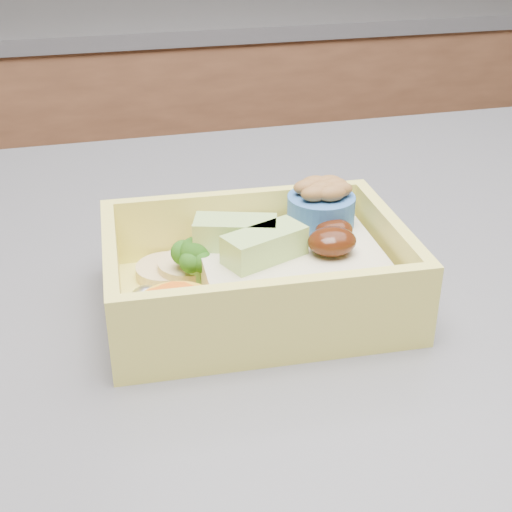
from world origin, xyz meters
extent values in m
cube|color=brown|center=(0.00, 1.20, 0.45)|extent=(3.20, 0.60, 0.90)
cube|color=#323236|center=(0.00, 1.20, 0.92)|extent=(3.20, 0.62, 0.03)
cube|color=#EBE061|center=(-0.20, -0.07, 0.92)|extent=(0.21, 0.16, 0.01)
cube|color=#EBE061|center=(-0.19, 0.00, 0.95)|extent=(0.20, 0.02, 0.05)
cube|color=#EBE061|center=(-0.20, -0.13, 0.95)|extent=(0.20, 0.02, 0.05)
cube|color=#EBE061|center=(-0.10, -0.07, 0.95)|extent=(0.02, 0.13, 0.05)
cube|color=#EBE061|center=(-0.29, -0.06, 0.95)|extent=(0.02, 0.13, 0.05)
cube|color=#C1B488|center=(-0.17, -0.07, 0.94)|extent=(0.13, 0.12, 0.03)
ellipsoid|color=#381608|center=(-0.15, -0.08, 0.97)|extent=(0.03, 0.03, 0.02)
ellipsoid|color=#381608|center=(-0.14, -0.06, 0.97)|extent=(0.03, 0.02, 0.01)
cube|color=#A9D56F|center=(-0.19, -0.07, 0.97)|extent=(0.06, 0.04, 0.02)
cube|color=#A9D56F|center=(-0.21, -0.05, 0.97)|extent=(0.06, 0.04, 0.02)
cylinder|color=#75B561|center=(-0.23, -0.05, 0.94)|extent=(0.01, 0.01, 0.02)
sphere|color=#265E15|center=(-0.23, -0.05, 0.96)|extent=(0.02, 0.02, 0.02)
sphere|color=#265E15|center=(-0.22, -0.04, 0.96)|extent=(0.02, 0.02, 0.02)
sphere|color=#265E15|center=(-0.24, -0.04, 0.96)|extent=(0.02, 0.02, 0.02)
sphere|color=#265E15|center=(-0.23, -0.06, 0.95)|extent=(0.02, 0.02, 0.02)
sphere|color=#265E15|center=(-0.24, -0.05, 0.95)|extent=(0.02, 0.02, 0.02)
sphere|color=#265E15|center=(-0.23, -0.04, 0.95)|extent=(0.02, 0.02, 0.02)
cylinder|color=gold|center=(-0.25, -0.10, 0.94)|extent=(0.05, 0.05, 0.02)
cylinder|color=orange|center=(-0.25, -0.09, 0.95)|extent=(0.03, 0.03, 0.00)
cylinder|color=orange|center=(-0.26, -0.10, 0.96)|extent=(0.03, 0.03, 0.00)
cylinder|color=tan|center=(-0.25, -0.02, 0.93)|extent=(0.04, 0.04, 0.01)
cylinder|color=tan|center=(-0.24, -0.03, 0.94)|extent=(0.04, 0.04, 0.01)
ellipsoid|color=silver|center=(-0.21, -0.02, 0.94)|extent=(0.02, 0.02, 0.02)
ellipsoid|color=silver|center=(-0.27, -0.07, 0.94)|extent=(0.02, 0.02, 0.02)
cylinder|color=#3264AB|center=(-0.14, -0.03, 0.97)|extent=(0.05, 0.05, 0.02)
ellipsoid|color=brown|center=(-0.14, -0.03, 0.99)|extent=(0.02, 0.01, 0.01)
ellipsoid|color=brown|center=(-0.13, -0.03, 0.99)|extent=(0.02, 0.01, 0.01)
ellipsoid|color=brown|center=(-0.15, -0.03, 0.99)|extent=(0.02, 0.01, 0.01)
ellipsoid|color=brown|center=(-0.13, -0.04, 0.99)|extent=(0.02, 0.01, 0.01)
ellipsoid|color=brown|center=(-0.14, -0.04, 0.99)|extent=(0.02, 0.01, 0.01)
ellipsoid|color=brown|center=(-0.13, -0.04, 0.99)|extent=(0.02, 0.01, 0.01)
ellipsoid|color=brown|center=(-0.14, -0.02, 0.99)|extent=(0.02, 0.01, 0.01)
ellipsoid|color=brown|center=(-0.13, -0.02, 0.99)|extent=(0.02, 0.01, 0.01)
camera|label=1|loc=(-0.30, -0.47, 1.18)|focal=50.00mm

